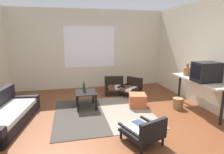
% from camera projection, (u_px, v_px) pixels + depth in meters
% --- Properties ---
extents(ground_plane, '(7.80, 7.80, 0.00)m').
position_uv_depth(ground_plane, '(108.00, 125.00, 3.95)').
color(ground_plane, brown).
extents(far_wall_with_window, '(5.60, 0.13, 2.70)m').
position_uv_depth(far_wall_with_window, '(90.00, 49.00, 6.57)').
color(far_wall_with_window, beige).
rests_on(far_wall_with_window, ground).
extents(side_wall_right, '(0.12, 6.60, 2.70)m').
position_uv_depth(side_wall_right, '(213.00, 56.00, 4.52)').
color(side_wall_right, beige).
rests_on(side_wall_right, ground).
extents(area_rug, '(2.30, 2.16, 0.01)m').
position_uv_depth(area_rug, '(103.00, 113.00, 4.53)').
color(area_rug, '#38332D').
rests_on(area_rug, ground).
extents(couch, '(1.03, 1.99, 0.65)m').
position_uv_depth(couch, '(5.00, 116.00, 3.90)').
color(couch, black).
rests_on(couch, ground).
extents(coffee_table, '(0.52, 0.62, 0.42)m').
position_uv_depth(coffee_table, '(86.00, 95.00, 4.82)').
color(coffee_table, black).
rests_on(coffee_table, ground).
extents(armchair_by_window, '(0.70, 0.66, 0.53)m').
position_uv_depth(armchair_by_window, '(114.00, 86.00, 6.04)').
color(armchair_by_window, black).
rests_on(armchair_by_window, ground).
extents(armchair_striped_foreground, '(0.75, 0.79, 0.51)m').
position_uv_depth(armchair_striped_foreground, '(144.00, 131.00, 3.23)').
color(armchair_striped_foreground, black).
rests_on(armchair_striped_foreground, ground).
extents(armchair_corner, '(0.82, 0.81, 0.54)m').
position_uv_depth(armchair_corner, '(131.00, 87.00, 5.84)').
color(armchair_corner, black).
rests_on(armchair_corner, ground).
extents(ottoman_orange, '(0.51, 0.51, 0.35)m').
position_uv_depth(ottoman_orange, '(137.00, 100.00, 4.91)').
color(ottoman_orange, '#BC5633').
rests_on(ottoman_orange, ground).
extents(console_shelf, '(0.45, 1.68, 0.80)m').
position_uv_depth(console_shelf, '(199.00, 83.00, 4.54)').
color(console_shelf, beige).
rests_on(console_shelf, ground).
extents(crt_television, '(0.54, 0.42, 0.45)m').
position_uv_depth(crt_television, '(206.00, 72.00, 4.28)').
color(crt_television, black).
rests_on(crt_television, console_shelf).
extents(clay_vase, '(0.19, 0.19, 0.33)m').
position_uv_depth(clay_vase, '(187.00, 71.00, 4.96)').
color(clay_vase, '#935B38').
rests_on(clay_vase, console_shelf).
extents(glass_bottle, '(0.06, 0.06, 0.26)m').
position_uv_depth(glass_bottle, '(84.00, 87.00, 4.86)').
color(glass_bottle, '#194723').
rests_on(glass_bottle, coffee_table).
extents(wicker_basket, '(0.26, 0.26, 0.27)m').
position_uv_depth(wicker_basket, '(178.00, 103.00, 4.81)').
color(wicker_basket, olive).
rests_on(wicker_basket, ground).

